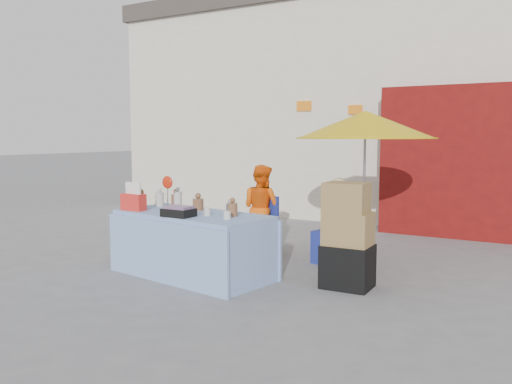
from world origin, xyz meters
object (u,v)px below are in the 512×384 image
Objects in this scene: market_table at (192,243)px; box_stack at (347,240)px; vendor_orange at (261,208)px; vendor_beige at (339,219)px; chair_left at (257,236)px; chair_right at (335,245)px; umbrella at (365,125)px.

market_table is 1.79× the size of box_stack.
vendor_orange reaches higher than box_stack.
box_stack reaches higher than vendor_beige.
chair_right is (1.25, 0.00, 0.00)m from chair_left.
chair_right is at bearing 119.06° from box_stack.
vendor_beige reaches higher than chair_right.
vendor_orange is at bearing -174.47° from umbrella.
market_table is 1.55m from chair_left.
vendor_orange is at bearing 103.07° from chair_left.
umbrella is 1.91m from box_stack.
vendor_orange reaches higher than chair_right.
vendor_beige is 0.96× the size of box_stack.
market_table is at bearing -117.99° from chair_right.
market_table reaches higher than box_stack.
chair_left is 0.43m from vendor_orange.
vendor_orange is (-0.00, 0.13, 0.40)m from chair_left.
chair_left is 2.14m from box_stack.
box_stack is (1.84, -1.06, 0.31)m from chair_left.
market_table is 1.05× the size of umbrella.
chair_right is 0.36m from vendor_beige.
vendor_beige is 1.33m from box_stack.
chair_right is at bearing 103.07° from vendor_beige.
vendor_orange is (-1.25, 0.13, 0.40)m from chair_right.
market_table is 1.70m from vendor_orange.
vendor_orange is 1.25m from vendor_beige.
box_stack is at bearing -18.25° from chair_left.
vendor_beige is at bearing -168.30° from vendor_orange.
chair_left and chair_right have the same top height.
market_table is 1.94m from box_stack.
box_stack reaches higher than chair_left.
vendor_orange is at bearing 147.05° from box_stack.
vendor_beige is at bearing -153.43° from umbrella.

